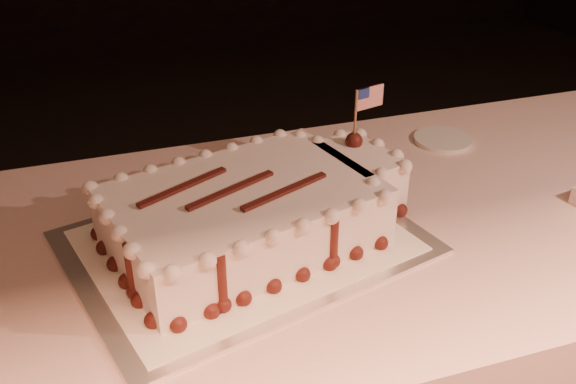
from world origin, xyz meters
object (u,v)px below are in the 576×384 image
object	(u,v)px
cake_board	(244,243)
side_plate	(443,140)
sheet_cake	(259,209)
banquet_table	(342,365)

from	to	relation	value
cake_board	side_plate	world-z (taller)	side_plate
cake_board	sheet_cake	world-z (taller)	sheet_cake
banquet_table	side_plate	world-z (taller)	side_plate
banquet_table	cake_board	xyz separation A→B (m)	(-0.21, -0.02, 0.38)
banquet_table	sheet_cake	size ratio (longest dim) A/B	4.25
sheet_cake	side_plate	bearing A→B (deg)	25.80
cake_board	sheet_cake	size ratio (longest dim) A/B	1.02
sheet_cake	side_plate	xyz separation A→B (m)	(0.51, 0.25, -0.06)
cake_board	side_plate	xyz separation A→B (m)	(0.54, 0.25, 0.00)
cake_board	side_plate	size ratio (longest dim) A/B	4.36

